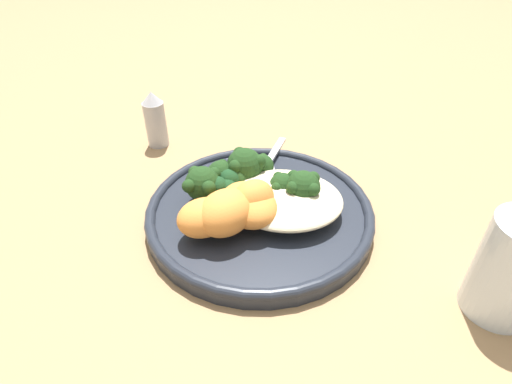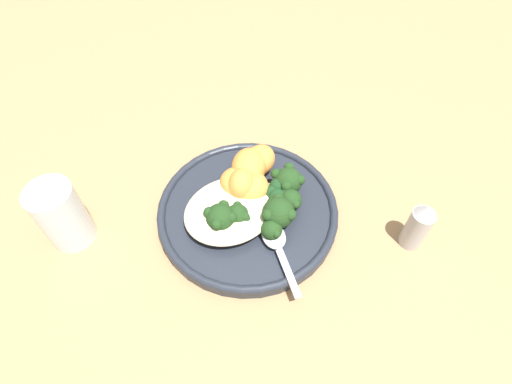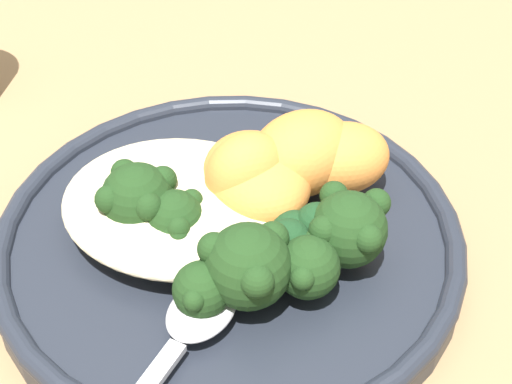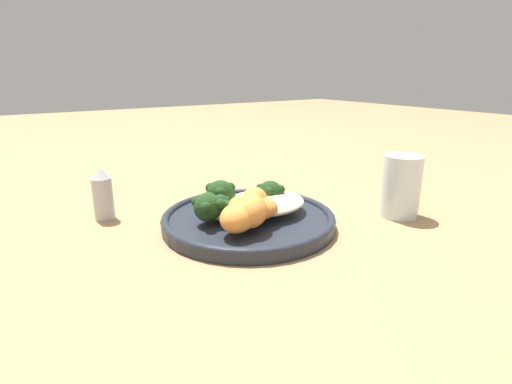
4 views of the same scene
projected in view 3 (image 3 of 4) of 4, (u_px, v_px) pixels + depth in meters
name	position (u px, v px, depth m)	size (l,w,h in m)	color
ground_plane	(266.00, 248.00, 0.48)	(4.00, 4.00, 0.00)	#9E7A51
plate	(229.00, 243.00, 0.47)	(0.26, 0.26, 0.02)	#232833
quinoa_mound	(180.00, 205.00, 0.46)	(0.13, 0.11, 0.02)	beige
broccoli_stalk_0	(150.00, 199.00, 0.45)	(0.09, 0.06, 0.04)	#ADC675
broccoli_stalk_1	(197.00, 214.00, 0.45)	(0.08, 0.07, 0.03)	#ADC675
broccoli_stalk_2	(194.00, 222.00, 0.45)	(0.06, 0.06, 0.03)	#ADC675
broccoli_stalk_3	(227.00, 249.00, 0.44)	(0.03, 0.13, 0.03)	#ADC675
broccoli_stalk_4	(249.00, 260.00, 0.42)	(0.05, 0.09, 0.04)	#ADC675
broccoli_stalk_5	(266.00, 245.00, 0.44)	(0.04, 0.07, 0.03)	#ADC675
broccoli_stalk_6	(293.00, 249.00, 0.43)	(0.08, 0.09, 0.03)	#ADC675
broccoli_stalk_7	(342.00, 227.00, 0.44)	(0.08, 0.05, 0.04)	#ADC675
sweet_potato_chunk_0	(302.00, 153.00, 0.48)	(0.06, 0.05, 0.05)	orange
sweet_potato_chunk_1	(341.00, 158.00, 0.48)	(0.06, 0.04, 0.04)	orange
sweet_potato_chunk_2	(257.00, 178.00, 0.47)	(0.07, 0.06, 0.04)	orange
sweet_potato_chunk_3	(247.00, 172.00, 0.46)	(0.05, 0.04, 0.05)	orange
kale_tuft	(307.00, 242.00, 0.44)	(0.04, 0.04, 0.03)	#193D1E
spoon	(192.00, 324.00, 0.41)	(0.04, 0.11, 0.01)	silver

